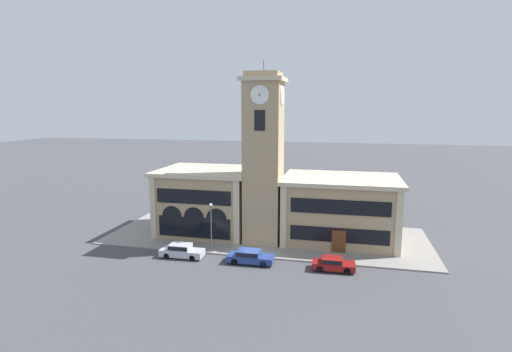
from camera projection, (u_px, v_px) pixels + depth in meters
The scene contains 9 objects.
ground_plane at pixel (253, 258), 42.30m from camera, with size 300.00×300.00×0.00m, color #424247.
sidewalk_kerb at pixel (266, 236), 49.29m from camera, with size 38.54×14.58×0.15m.
clock_tower at pixel (263, 159), 45.83m from camera, with size 4.81×4.81×20.83m.
town_hall_left_wing at pixel (207, 200), 50.96m from camera, with size 11.75×9.94×8.09m.
town_hall_right_wing at pixel (340, 209), 47.36m from camera, with size 13.61×9.94×7.68m.
parked_car_near at pixel (181, 250), 42.38m from camera, with size 4.66×1.80×1.44m.
parked_car_mid at pixel (250, 256), 40.75m from camera, with size 4.78×1.92×1.35m.
parked_car_far at pixel (333, 264), 38.94m from camera, with size 4.15×1.82×1.29m.
street_lamp at pixel (211, 220), 43.02m from camera, with size 0.36×0.36×5.46m.
Camera 1 is at (9.22, -39.19, 15.61)m, focal length 28.00 mm.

